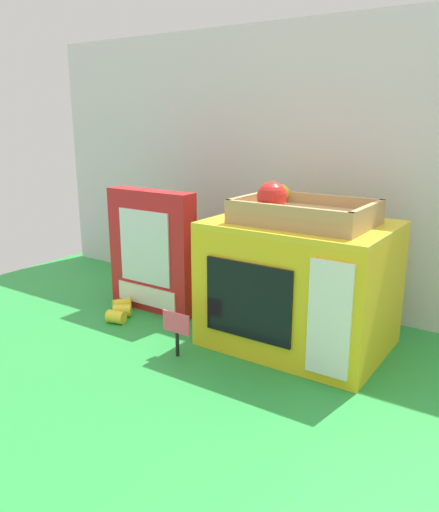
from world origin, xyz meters
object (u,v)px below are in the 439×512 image
at_px(food_groups_crate, 299,212).
at_px(price_sign, 175,327).
at_px(loose_toy_banana, 120,311).
at_px(cookie_set_box, 152,251).
at_px(toy_microwave, 299,284).

xyz_separation_m(food_groups_crate, price_sign, (-0.19, -0.19, -0.24)).
bearing_deg(price_sign, loose_toy_banana, 159.88).
height_order(cookie_set_box, loose_toy_banana, cookie_set_box).
bearing_deg(toy_microwave, cookie_set_box, -177.40).
xyz_separation_m(toy_microwave, food_groups_crate, (-0.00, -0.01, 0.16)).
relative_size(food_groups_crate, loose_toy_banana, 2.35).
bearing_deg(food_groups_crate, price_sign, -134.07).
relative_size(toy_microwave, loose_toy_banana, 3.24).
xyz_separation_m(toy_microwave, cookie_set_box, (-0.41, -0.02, 0.02)).
bearing_deg(cookie_set_box, price_sign, -39.57).
height_order(price_sign, loose_toy_banana, price_sign).
distance_m(toy_microwave, price_sign, 0.29).
bearing_deg(loose_toy_banana, cookie_set_box, 69.71).
bearing_deg(toy_microwave, price_sign, -132.34).
bearing_deg(food_groups_crate, cookie_set_box, -179.21).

